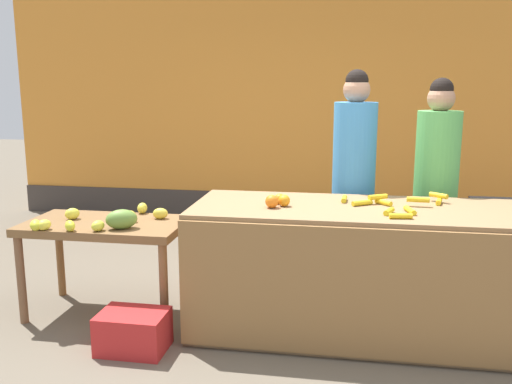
# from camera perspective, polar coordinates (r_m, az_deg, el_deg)

# --- Properties ---
(ground_plane) EXTENTS (24.00, 24.00, 0.00)m
(ground_plane) POSITION_cam_1_polar(r_m,az_deg,el_deg) (4.11, 5.07, -13.75)
(ground_plane) COLOR #665B4C
(market_wall_back) EXTENTS (8.15, 0.23, 3.27)m
(market_wall_back) POSITION_cam_1_polar(r_m,az_deg,el_deg) (6.90, 7.50, 10.05)
(market_wall_back) COLOR orange
(market_wall_back) RESTS_ON ground
(fruit_stall_counter) EXTENTS (2.24, 0.90, 0.90)m
(fruit_stall_counter) POSITION_cam_1_polar(r_m,az_deg,el_deg) (3.92, 10.09, -8.03)
(fruit_stall_counter) COLOR olive
(fruit_stall_counter) RESTS_ON ground
(side_table_wooden) EXTENTS (1.18, 0.65, 0.72)m
(side_table_wooden) POSITION_cam_1_polar(r_m,az_deg,el_deg) (4.26, -15.37, -4.19)
(side_table_wooden) COLOR brown
(side_table_wooden) RESTS_ON ground
(banana_bunch_pile) EXTENTS (0.74, 0.63, 0.07)m
(banana_bunch_pile) POSITION_cam_1_polar(r_m,az_deg,el_deg) (3.85, 14.30, -1.15)
(banana_bunch_pile) COLOR gold
(banana_bunch_pile) RESTS_ON fruit_stall_counter
(orange_pile) EXTENTS (0.16, 0.21, 0.09)m
(orange_pile) POSITION_cam_1_polar(r_m,az_deg,el_deg) (3.75, 2.27, -0.89)
(orange_pile) COLOR orange
(orange_pile) RESTS_ON fruit_stall_counter
(mango_papaya_pile) EXTENTS (0.87, 0.74, 0.14)m
(mango_papaya_pile) POSITION_cam_1_polar(r_m,az_deg,el_deg) (4.09, -15.07, -2.72)
(mango_papaya_pile) COLOR #DADA47
(mango_papaya_pile) RESTS_ON side_table_wooden
(vendor_woman_blue_shirt) EXTENTS (0.34, 0.34, 1.84)m
(vendor_woman_blue_shirt) POSITION_cam_1_polar(r_m,az_deg,el_deg) (4.47, 10.07, 0.70)
(vendor_woman_blue_shirt) COLOR #33333D
(vendor_woman_blue_shirt) RESTS_ON ground
(vendor_woman_green_shirt) EXTENTS (0.34, 0.34, 1.77)m
(vendor_woman_green_shirt) POSITION_cam_1_polar(r_m,az_deg,el_deg) (4.58, 18.11, 0.11)
(vendor_woman_green_shirt) COLOR #33333D
(vendor_woman_green_shirt) RESTS_ON ground
(parked_motorcycle) EXTENTS (1.60, 0.18, 0.88)m
(parked_motorcycle) POSITION_cam_1_polar(r_m,az_deg,el_deg) (5.53, 24.36, -3.73)
(parked_motorcycle) COLOR black
(parked_motorcycle) RESTS_ON ground
(produce_crate) EXTENTS (0.44, 0.32, 0.26)m
(produce_crate) POSITION_cam_1_polar(r_m,az_deg,el_deg) (3.81, -12.63, -13.95)
(produce_crate) COLOR red
(produce_crate) RESTS_ON ground
(produce_sack) EXTENTS (0.47, 0.45, 0.50)m
(produce_sack) POSITION_cam_1_polar(r_m,az_deg,el_deg) (4.72, -2.25, -7.08)
(produce_sack) COLOR maroon
(produce_sack) RESTS_ON ground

